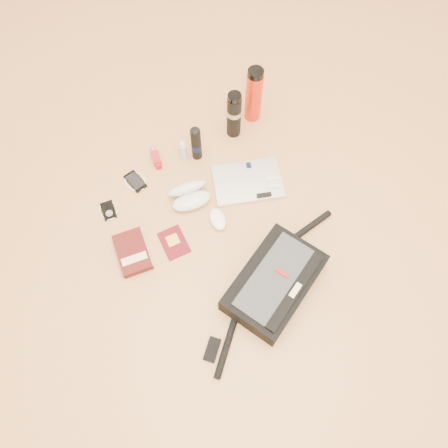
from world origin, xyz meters
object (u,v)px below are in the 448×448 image
object	(u,v)px
book	(133,252)
thermos_black	(234,115)
messenger_bag	(274,283)
laptop	(248,182)
thermos_red	(254,95)

from	to	relation	value
book	thermos_black	distance (m)	0.74
messenger_bag	book	xyz separation A→B (m)	(-0.39, 0.42, -0.03)
book	laptop	bearing A→B (deg)	14.31
laptop	thermos_black	distance (m)	0.30
book	thermos_black	xyz separation A→B (m)	(0.68, 0.28, 0.11)
messenger_bag	laptop	bearing A→B (deg)	45.56
messenger_bag	thermos_red	distance (m)	0.85
thermos_black	thermos_red	xyz separation A→B (m)	(0.13, 0.03, 0.02)
book	thermos_red	bearing A→B (deg)	33.71
thermos_black	book	bearing A→B (deg)	-157.50
thermos_black	thermos_red	bearing A→B (deg)	13.70
messenger_bag	thermos_red	bearing A→B (deg)	39.23
laptop	thermos_red	size ratio (longest dim) A/B	1.24
messenger_bag	thermos_black	distance (m)	0.77
book	thermos_black	bearing A→B (deg)	35.03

